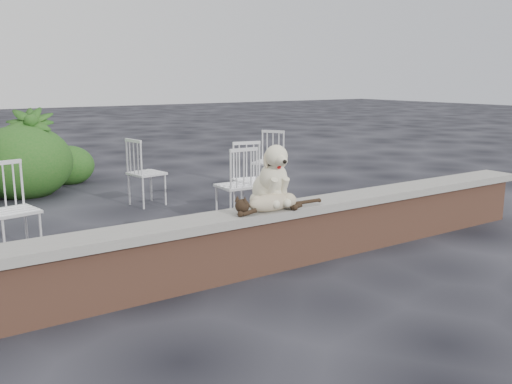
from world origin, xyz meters
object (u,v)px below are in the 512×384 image
chair_b (251,179)px  chair_a (14,210)px  potted_plant_b (31,152)px  dog (270,175)px  chair_d (268,161)px  chair_e (147,172)px  cat (272,201)px  chair_c (236,184)px

chair_b → chair_a: bearing=-165.2°
chair_b → potted_plant_b: bearing=139.0°
dog → potted_plant_b: (-1.11, 4.68, -0.23)m
dog → potted_plant_b: potted_plant_b is taller
chair_d → chair_b: 1.57m
chair_b → potted_plant_b: (-2.08, 2.90, 0.19)m
chair_e → chair_a: size_ratio=1.00×
chair_e → chair_d: bearing=-103.7°
cat → chair_a: chair_a is taller
chair_a → dog: bearing=-52.4°
chair_a → potted_plant_b: potted_plant_b is taller
chair_d → chair_b: bearing=-76.1°
dog → chair_d: dog is taller
cat → chair_e: size_ratio=1.15×
chair_b → chair_c: bearing=-138.6°
chair_e → chair_a: 2.41m
chair_d → chair_a: same height
chair_e → chair_b: 1.57m
cat → chair_e: chair_e is taller
chair_a → chair_c: size_ratio=1.00×
dog → chair_b: size_ratio=0.64×
cat → potted_plant_b: size_ratio=0.82×
chair_c → chair_a: bearing=-0.5°
dog → potted_plant_b: bearing=111.4°
chair_d → potted_plant_b: 3.61m
chair_e → chair_b: (0.90, -1.29, 0.00)m
dog → chair_a: bearing=146.4°
dog → cat: size_ratio=0.56×
chair_a → chair_b: size_ratio=1.00×
dog → chair_c: (0.62, 1.59, -0.41)m
dog → cat: (-0.08, -0.15, -0.21)m
chair_e → chair_b: same height
chair_d → potted_plant_b: potted_plant_b is taller
chair_a → chair_b: same height
dog → chair_e: bearing=96.8°
dog → potted_plant_b: size_ratio=0.46×
chair_e → potted_plant_b: bearing=26.1°
chair_e → chair_a: bearing=114.5°
cat → chair_d: size_ratio=1.15×
potted_plant_b → dog: bearing=-76.7°
chair_c → chair_b: size_ratio=1.00×
dog → chair_c: bearing=76.8°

